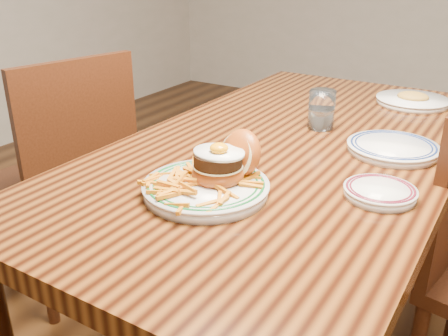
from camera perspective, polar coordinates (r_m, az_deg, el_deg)
The scene contains 7 objects.
table at distance 1.44m, azimuth 7.77°, elevation -0.35°, with size 0.85×1.60×0.75m.
chair_left at distance 1.90m, azimuth -17.36°, elevation -0.57°, with size 0.52×0.52×0.93m.
main_plate at distance 1.09m, azimuth -1.39°, elevation -1.05°, with size 0.28×0.29×0.13m.
side_plate at distance 1.13m, azimuth 17.42°, elevation -2.56°, with size 0.16×0.17×0.02m.
rear_plate at distance 1.39m, azimuth 18.73°, elevation 2.24°, with size 0.24×0.24×0.03m.
water_glass at distance 1.52m, azimuth 11.07°, elevation 6.33°, with size 0.08×0.08×0.12m.
far_plate at distance 1.86m, azimuth 20.74°, elevation 7.25°, with size 0.24×0.24×0.04m.
Camera 1 is at (0.52, -1.21, 1.24)m, focal length 40.00 mm.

